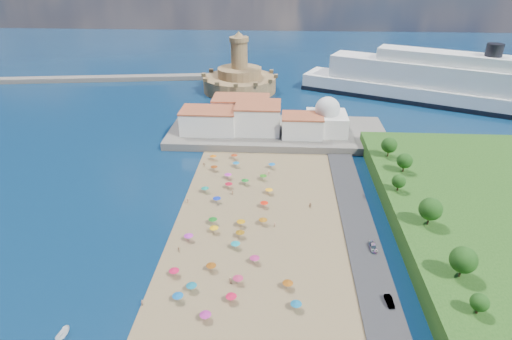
{
  "coord_description": "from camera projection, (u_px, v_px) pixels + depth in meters",
  "views": [
    {
      "loc": [
        11.3,
        -94.6,
        68.7
      ],
      "look_at": [
        4.0,
        25.0,
        8.0
      ],
      "focal_mm": 30.0,
      "sensor_mm": 36.0,
      "label": 1
    }
  ],
  "objects": [
    {
      "name": "ground",
      "position": [
        236.0,
        237.0,
        115.89
      ],
      "size": [
        700.0,
        700.0,
        0.0
      ],
      "primitive_type": "plane",
      "color": "#071938",
      "rests_on": "ground"
    },
    {
      "name": "terrace",
      "position": [
        277.0,
        133.0,
        179.67
      ],
      "size": [
        90.0,
        36.0,
        3.0
      ],
      "primitive_type": "cube",
      "color": "#59544C",
      "rests_on": "ground"
    },
    {
      "name": "jetty",
      "position": [
        234.0,
        106.0,
        212.16
      ],
      "size": [
        18.0,
        70.0,
        2.4
      ],
      "primitive_type": "cube",
      "color": "#59544C",
      "rests_on": "ground"
    },
    {
      "name": "breakwater",
      "position": [
        80.0,
        79.0,
        257.51
      ],
      "size": [
        199.03,
        34.77,
        2.6
      ],
      "primitive_type": "cube",
      "rotation": [
        0.0,
        0.0,
        0.14
      ],
      "color": "#59544C",
      "rests_on": "ground"
    },
    {
      "name": "waterfront_buildings",
      "position": [
        246.0,
        117.0,
        178.07
      ],
      "size": [
        57.0,
        29.0,
        11.0
      ],
      "color": "silver",
      "rests_on": "terrace"
    },
    {
      "name": "domed_building",
      "position": [
        327.0,
        119.0,
        173.42
      ],
      "size": [
        16.0,
        16.0,
        15.0
      ],
      "color": "silver",
      "rests_on": "terrace"
    },
    {
      "name": "fortress",
      "position": [
        240.0,
        79.0,
        236.4
      ],
      "size": [
        40.0,
        40.0,
        32.4
      ],
      "color": "#9A7F4D",
      "rests_on": "ground"
    },
    {
      "name": "cruise_ship",
      "position": [
        443.0,
        85.0,
        215.74
      ],
      "size": [
        140.29,
        80.34,
        31.61
      ],
      "color": "black",
      "rests_on": "ground"
    },
    {
      "name": "beach_parasols",
      "position": [
        227.0,
        253.0,
        106.5
      ],
      "size": [
        31.78,
        116.75,
        2.2
      ],
      "color": "gray",
      "rests_on": "beach"
    },
    {
      "name": "beachgoers",
      "position": [
        225.0,
        247.0,
        110.16
      ],
      "size": [
        39.5,
        97.97,
        1.87
      ],
      "color": "tan",
      "rests_on": "beach"
    },
    {
      "name": "parked_cars",
      "position": [
        385.0,
        287.0,
        96.78
      ],
      "size": [
        2.05,
        36.22,
        1.28
      ],
      "color": "gray",
      "rests_on": "promenade"
    },
    {
      "name": "hillside_trees",
      "position": [
        441.0,
        236.0,
        99.02
      ],
      "size": [
        13.26,
        108.43,
        7.59
      ],
      "color": "#382314",
      "rests_on": "hillside"
    }
  ]
}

